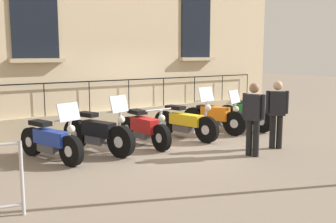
{
  "coord_description": "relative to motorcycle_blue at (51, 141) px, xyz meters",
  "views": [
    {
      "loc": [
        7.71,
        -5.54,
        2.21
      ],
      "look_at": [
        -0.12,
        0.0,
        0.8
      ],
      "focal_mm": 41.79,
      "sensor_mm": 36.0,
      "label": 1
    }
  ],
  "objects": [
    {
      "name": "motorcycle_blue",
      "position": [
        0.0,
        0.0,
        0.0
      ],
      "size": [
        1.95,
        0.81,
        1.26
      ],
      "color": "black",
      "rests_on": "ground_plane"
    },
    {
      "name": "ground_plane",
      "position": [
        0.19,
        2.94,
        -0.41
      ],
      "size": [
        60.0,
        60.0,
        0.0
      ],
      "primitive_type": "plane",
      "color": "gray"
    },
    {
      "name": "building_facade",
      "position": [
        -2.29,
        2.94,
        2.54
      ],
      "size": [
        0.82,
        11.6,
        6.09
      ],
      "color": "#C6B28E",
      "rests_on": "ground_plane"
    },
    {
      "name": "pedestrian_walking",
      "position": [
        2.0,
        4.69,
        0.49
      ],
      "size": [
        0.4,
        0.44,
        1.6
      ],
      "color": "black",
      "rests_on": "ground_plane"
    },
    {
      "name": "motorcycle_red",
      "position": [
        -0.04,
        2.32,
        0.0
      ],
      "size": [
        2.02,
        0.71,
        0.97
      ],
      "color": "black",
      "rests_on": "ground_plane"
    },
    {
      "name": "motorcycle_yellow",
      "position": [
        -0.07,
        3.6,
        0.03
      ],
      "size": [
        2.1,
        0.74,
        1.4
      ],
      "color": "black",
      "rests_on": "ground_plane"
    },
    {
      "name": "pedestrian_standing",
      "position": [
        2.17,
        3.72,
        0.49
      ],
      "size": [
        0.51,
        0.31,
        1.6
      ],
      "color": "black",
      "rests_on": "ground_plane"
    },
    {
      "name": "motorcycle_orange",
      "position": [
        -0.2,
        4.74,
        0.04
      ],
      "size": [
        1.93,
        0.88,
        1.25
      ],
      "color": "black",
      "rests_on": "ground_plane"
    },
    {
      "name": "motorcycle_green",
      "position": [
        -0.11,
        5.87,
        0.03
      ],
      "size": [
        2.02,
        0.67,
        1.08
      ],
      "color": "black",
      "rests_on": "ground_plane"
    },
    {
      "name": "motorcycle_black",
      "position": [
        -0.05,
        1.09,
        0.03
      ],
      "size": [
        2.08,
        0.91,
        1.34
      ],
      "color": "black",
      "rests_on": "ground_plane"
    }
  ]
}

